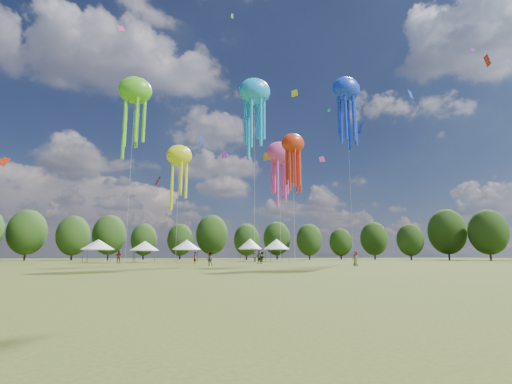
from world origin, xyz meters
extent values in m
plane|color=#384416|center=(0.00, 0.00, 0.00)|extent=(300.00, 300.00, 0.00)
imported|color=gray|center=(-4.60, 32.26, 0.77)|extent=(0.75, 0.58, 1.54)
imported|color=gray|center=(-1.58, 55.41, 0.87)|extent=(0.63, 0.90, 1.73)
imported|color=gray|center=(6.57, 54.35, 0.81)|extent=(0.63, 0.80, 1.62)
imported|color=gray|center=(8.01, 53.95, 0.90)|extent=(1.33, 1.24, 1.80)
imported|color=gray|center=(-16.59, 50.19, 0.96)|extent=(1.16, 0.55, 1.92)
imported|color=gray|center=(3.43, 39.21, 0.94)|extent=(1.83, 0.99, 1.89)
imported|color=gray|center=(-5.69, 39.49, 0.82)|extent=(0.43, 0.62, 1.65)
imported|color=gray|center=(11.37, 26.50, 0.82)|extent=(0.92, 0.94, 1.63)
cylinder|color=#47474C|center=(-22.54, 54.48, 1.04)|extent=(0.08, 0.08, 2.08)
cylinder|color=#47474C|center=(-22.54, 58.35, 1.04)|extent=(0.08, 0.08, 2.08)
cylinder|color=#47474C|center=(-18.68, 54.48, 1.04)|extent=(0.08, 0.08, 2.08)
cylinder|color=#47474C|center=(-18.68, 58.35, 1.04)|extent=(0.08, 0.08, 2.08)
cube|color=white|center=(-20.61, 56.42, 2.13)|extent=(4.26, 4.26, 0.10)
cone|color=white|center=(-20.61, 56.42, 3.07)|extent=(5.54, 5.54, 1.78)
cylinder|color=#47474C|center=(-14.71, 55.24, 0.98)|extent=(0.08, 0.08, 1.95)
cylinder|color=#47474C|center=(-14.71, 58.79, 0.98)|extent=(0.08, 0.08, 1.95)
cylinder|color=#47474C|center=(-11.17, 55.24, 0.98)|extent=(0.08, 0.08, 1.95)
cylinder|color=#47474C|center=(-11.17, 58.79, 0.98)|extent=(0.08, 0.08, 1.95)
cube|color=white|center=(-12.94, 57.02, 2.00)|extent=(3.94, 3.94, 0.10)
cone|color=white|center=(-12.94, 57.02, 2.89)|extent=(5.12, 5.12, 1.67)
cylinder|color=#47474C|center=(-7.36, 56.76, 1.08)|extent=(0.08, 0.08, 2.15)
cylinder|color=#47474C|center=(-7.36, 60.55, 1.08)|extent=(0.08, 0.08, 2.15)
cylinder|color=#47474C|center=(-3.57, 56.76, 1.08)|extent=(0.08, 0.08, 2.15)
cylinder|color=#47474C|center=(-3.57, 60.55, 1.08)|extent=(0.08, 0.08, 2.15)
cube|color=white|center=(-5.46, 58.66, 2.20)|extent=(4.19, 4.19, 0.10)
cone|color=white|center=(-5.46, 58.66, 3.18)|extent=(5.45, 5.45, 1.85)
cylinder|color=#47474C|center=(4.96, 55.88, 1.17)|extent=(0.08, 0.08, 2.33)
cylinder|color=#47474C|center=(4.96, 59.02, 1.17)|extent=(0.08, 0.08, 2.33)
cylinder|color=#47474C|center=(8.10, 55.88, 1.17)|extent=(0.08, 0.08, 2.33)
cylinder|color=#47474C|center=(8.10, 59.02, 1.17)|extent=(0.08, 0.08, 2.33)
cube|color=white|center=(6.53, 57.45, 2.38)|extent=(3.54, 3.54, 0.10)
cone|color=white|center=(6.53, 57.45, 3.43)|extent=(4.60, 4.60, 2.00)
cylinder|color=#47474C|center=(9.31, 52.96, 1.13)|extent=(0.08, 0.08, 2.25)
cylinder|color=#47474C|center=(9.31, 56.34, 1.13)|extent=(0.08, 0.08, 2.25)
cylinder|color=#47474C|center=(12.70, 52.96, 1.13)|extent=(0.08, 0.08, 2.25)
cylinder|color=#47474C|center=(12.70, 56.34, 1.13)|extent=(0.08, 0.08, 2.25)
cube|color=white|center=(11.01, 54.65, 2.30)|extent=(3.78, 3.78, 0.10)
cone|color=white|center=(11.01, 54.65, 3.32)|extent=(4.92, 4.92, 1.93)
ellipsoid|color=#E8F619|center=(-8.24, 40.15, 15.34)|extent=(3.61, 2.53, 3.07)
cylinder|color=beige|center=(-8.24, 40.15, 7.67)|extent=(0.03, 0.03, 15.34)
ellipsoid|color=#1CA7F1|center=(3.12, 40.80, 26.82)|extent=(5.03, 3.52, 4.28)
cylinder|color=beige|center=(3.12, 40.80, 13.41)|extent=(0.03, 0.03, 26.82)
ellipsoid|color=#DF41A2|center=(5.60, 36.19, 15.65)|extent=(3.80, 2.66, 3.23)
cylinder|color=beige|center=(5.60, 36.19, 7.83)|extent=(0.03, 0.03, 15.65)
ellipsoid|color=#5BD122|center=(-14.56, 37.70, 23.44)|extent=(4.44, 3.11, 3.77)
cylinder|color=beige|center=(-14.56, 37.70, 11.72)|extent=(0.03, 0.03, 23.44)
ellipsoid|color=red|center=(3.56, 25.39, 13.61)|extent=(2.65, 1.86, 2.25)
cylinder|color=beige|center=(3.56, 25.39, 6.81)|extent=(0.03, 0.03, 13.61)
ellipsoid|color=blue|center=(19.60, 41.47, 29.53)|extent=(5.03, 3.52, 4.27)
cylinder|color=beige|center=(19.60, 41.47, 14.77)|extent=(0.03, 0.03, 29.53)
cube|color=blue|center=(-2.64, 65.18, 25.88)|extent=(0.81, 1.84, 2.31)
cube|color=#1CA7F1|center=(27.15, 62.99, 35.12)|extent=(0.66, 0.69, 0.92)
cube|color=#DF41A2|center=(-17.20, 40.09, 33.82)|extent=(1.16, 0.65, 1.21)
cube|color=purple|center=(-0.05, 49.96, 18.67)|extent=(1.08, 0.33, 1.30)
cube|color=red|center=(30.80, 23.86, 26.81)|extent=(0.87, 1.17, 1.47)
cube|color=#5BD122|center=(2.17, 55.95, 50.43)|extent=(0.54, 0.73, 0.99)
cube|color=blue|center=(26.71, 34.16, 26.15)|extent=(1.08, 0.91, 1.56)
cube|color=red|center=(-11.31, 68.09, 17.04)|extent=(1.28, 1.98, 2.34)
cube|color=#E8F619|center=(16.04, 56.75, 35.28)|extent=(1.12, 1.33, 1.84)
cube|color=blue|center=(28.96, 52.76, 27.19)|extent=(0.73, 1.88, 2.32)
cube|color=#DF41A2|center=(28.83, 71.32, 25.39)|extent=(1.22, 1.23, 1.79)
cube|color=purple|center=(30.39, 25.58, 29.30)|extent=(0.81, 0.45, 0.83)
cube|color=red|center=(-35.36, 54.03, 16.11)|extent=(1.89, 0.95, 1.91)
cube|color=orange|center=(5.85, 43.70, 17.11)|extent=(0.76, 0.72, 1.27)
cylinder|color=#38281C|center=(-40.68, 85.49, 1.71)|extent=(0.44, 0.44, 3.41)
ellipsoid|color=#254115|center=(-40.68, 85.49, 6.61)|extent=(8.53, 8.53, 10.66)
cylinder|color=#38281C|center=(-30.60, 85.02, 1.53)|extent=(0.44, 0.44, 3.07)
ellipsoid|color=#254115|center=(-30.60, 85.02, 5.94)|extent=(7.66, 7.66, 9.58)
cylinder|color=#38281C|center=(-23.51, 93.33, 1.72)|extent=(0.44, 0.44, 3.43)
ellipsoid|color=#254115|center=(-23.51, 93.33, 6.65)|extent=(8.58, 8.58, 10.73)
cylinder|color=#38281C|center=(-14.76, 98.96, 1.47)|extent=(0.44, 0.44, 2.95)
ellipsoid|color=#254115|center=(-14.76, 98.96, 5.71)|extent=(7.37, 7.37, 9.21)
cylinder|color=#38281C|center=(-4.70, 95.06, 1.45)|extent=(0.44, 0.44, 2.89)
ellipsoid|color=#254115|center=(-4.70, 95.06, 5.61)|extent=(7.23, 7.23, 9.04)
cylinder|color=#38281C|center=(4.91, 99.49, 1.92)|extent=(0.44, 0.44, 3.84)
ellipsoid|color=#254115|center=(4.91, 99.49, 7.44)|extent=(9.60, 9.60, 11.99)
cylinder|color=#38281C|center=(13.19, 88.44, 1.42)|extent=(0.44, 0.44, 2.84)
ellipsoid|color=#254115|center=(13.19, 88.44, 5.51)|extent=(7.11, 7.11, 8.89)
cylinder|color=#38281C|center=(22.93, 91.04, 1.58)|extent=(0.44, 0.44, 3.16)
ellipsoid|color=#254115|center=(22.93, 91.04, 6.13)|extent=(7.91, 7.91, 9.88)
cylinder|color=#38281C|center=(30.69, 85.29, 1.44)|extent=(0.44, 0.44, 2.88)
ellipsoid|color=#254115|center=(30.69, 85.29, 5.59)|extent=(7.21, 7.21, 9.01)
cylinder|color=#38281C|center=(41.52, 87.24, 1.31)|extent=(0.44, 0.44, 2.63)
ellipsoid|color=#254115|center=(41.52, 87.24, 5.09)|extent=(6.57, 6.57, 8.22)
cylinder|color=#38281C|center=(50.52, 83.73, 1.56)|extent=(0.44, 0.44, 3.13)
ellipsoid|color=#254115|center=(50.52, 83.73, 6.06)|extent=(7.81, 7.81, 9.77)
cylinder|color=#38281C|center=(53.64, 71.81, 1.36)|extent=(0.44, 0.44, 2.72)
ellipsoid|color=#254115|center=(53.64, 71.81, 5.27)|extent=(6.80, 6.80, 8.50)
cylinder|color=#38281C|center=(62.96, 68.92, 1.90)|extent=(0.44, 0.44, 3.81)
ellipsoid|color=#254115|center=(62.96, 68.92, 7.38)|extent=(9.52, 9.52, 11.90)
cylinder|color=#38281C|center=(66.57, 59.80, 1.76)|extent=(0.44, 0.44, 3.51)
ellipsoid|color=#254115|center=(66.57, 59.80, 6.80)|extent=(8.78, 8.78, 10.97)
camera|label=1|loc=(-10.51, -11.71, 1.20)|focal=25.63mm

